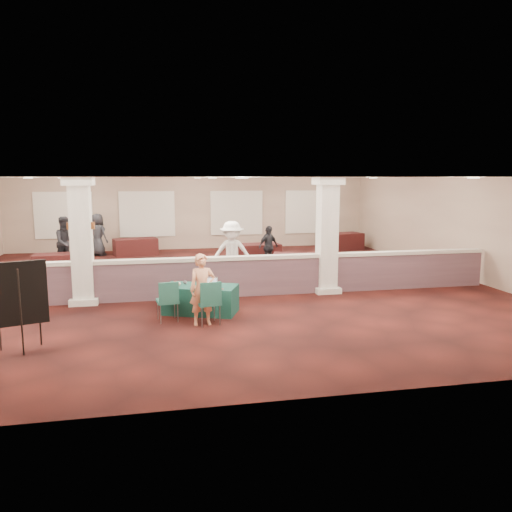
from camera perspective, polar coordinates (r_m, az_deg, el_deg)
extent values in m
plane|color=#3F130F|center=(15.02, -4.84, -3.35)|extent=(16.00, 16.00, 0.00)
cube|color=#8A6E5F|center=(22.70, -7.25, 4.85)|extent=(16.00, 0.04, 3.20)
cube|color=#8A6E5F|center=(6.98, 2.67, -4.23)|extent=(16.00, 0.04, 3.20)
cube|color=#8A6E5F|center=(17.57, 22.01, 3.10)|extent=(0.04, 16.00, 3.20)
cube|color=white|center=(14.68, -5.01, 8.95)|extent=(16.00, 16.00, 0.02)
cube|color=#553943|center=(13.46, -4.13, -2.61)|extent=(15.60, 0.20, 1.00)
cube|color=beige|center=(13.36, -4.15, -0.30)|extent=(15.60, 0.28, 0.10)
cube|color=silver|center=(13.31, -19.30, 1.58)|extent=(0.50, 0.50, 3.20)
cube|color=silver|center=(13.57, -18.97, -4.80)|extent=(0.70, 0.70, 0.16)
cube|color=silver|center=(13.21, -19.64, 8.04)|extent=(0.72, 0.72, 0.20)
cube|color=silver|center=(13.98, 8.12, 2.32)|extent=(0.50, 0.50, 3.20)
cube|color=silver|center=(14.24, 7.98, -3.77)|extent=(0.70, 0.70, 0.16)
cube|color=silver|center=(13.89, 8.25, 8.48)|extent=(0.72, 0.72, 0.20)
cylinder|color=brown|center=(13.31, -20.59, 3.24)|extent=(0.12, 0.12, 0.18)
cylinder|color=white|center=(13.31, -20.59, 3.24)|extent=(0.09, 0.09, 0.10)
cylinder|color=brown|center=(13.23, -18.19, 3.34)|extent=(0.12, 0.12, 0.18)
cylinder|color=white|center=(13.23, -18.19, 3.34)|extent=(0.09, 0.09, 0.10)
cube|color=#0E3629|center=(11.98, -6.39, -4.94)|extent=(1.90, 1.43, 0.66)
cube|color=#1C5445|center=(11.02, -5.50, -5.34)|extent=(0.57, 0.57, 0.06)
cube|color=#1C5445|center=(10.75, -5.17, -4.24)|extent=(0.47, 0.14, 0.47)
cylinder|color=slate|center=(10.85, -6.20, -6.98)|extent=(0.03, 0.03, 0.45)
cylinder|color=slate|center=(10.96, -4.15, -6.78)|extent=(0.03, 0.03, 0.45)
cylinder|color=slate|center=(11.22, -6.77, -6.45)|extent=(0.03, 0.03, 0.45)
cylinder|color=slate|center=(11.33, -4.79, -6.26)|extent=(0.03, 0.03, 0.45)
cube|color=#1C5445|center=(11.40, -10.09, -5.10)|extent=(0.52, 0.52, 0.06)
cube|color=#1C5445|center=(11.14, -9.94, -4.10)|extent=(0.44, 0.11, 0.44)
cylinder|color=slate|center=(11.25, -10.85, -6.58)|extent=(0.03, 0.03, 0.42)
cylinder|color=slate|center=(11.31, -8.93, -6.44)|extent=(0.03, 0.03, 0.42)
cylinder|color=slate|center=(11.61, -11.15, -6.10)|extent=(0.03, 0.03, 0.42)
cylinder|color=slate|center=(11.67, -9.29, -5.97)|extent=(0.03, 0.03, 0.42)
cube|color=black|center=(10.11, -25.51, -3.90)|extent=(0.96, 0.35, 1.19)
cylinder|color=black|center=(10.42, -23.58, -5.10)|extent=(0.04, 0.04, 1.59)
cylinder|color=black|center=(9.94, -25.30, -5.87)|extent=(0.04, 0.04, 1.59)
imported|color=tan|center=(10.91, -6.14, -3.84)|extent=(0.61, 0.44, 1.57)
cube|color=black|center=(18.07, -21.54, -0.80)|extent=(1.68, 0.92, 0.66)
cube|color=black|center=(15.65, 2.03, -1.49)|extent=(1.77, 0.89, 0.72)
cube|color=black|center=(15.82, 5.56, -1.25)|extent=(2.20, 1.57, 0.81)
cube|color=black|center=(21.27, -13.61, 1.01)|extent=(1.89, 1.27, 0.70)
cube|color=black|center=(18.75, -0.05, 0.28)|extent=(1.88, 1.06, 0.73)
cube|color=black|center=(22.64, 9.78, 1.65)|extent=(1.99, 1.31, 0.74)
imported|color=black|center=(18.88, -20.88, 1.45)|extent=(1.01, 0.90, 1.84)
imported|color=silver|center=(14.92, -2.77, 0.32)|extent=(1.31, 0.80, 1.91)
imported|color=black|center=(17.83, 1.42, 1.07)|extent=(0.97, 0.81, 1.50)
imported|color=black|center=(21.55, -17.63, 2.34)|extent=(0.96, 0.90, 1.74)
cube|color=#BCBCC1|center=(11.78, -5.22, -3.47)|extent=(0.35, 0.30, 0.02)
cube|color=#BCBCC1|center=(11.86, -5.09, -2.86)|extent=(0.28, 0.12, 0.20)
cube|color=silver|center=(11.86, -5.10, -2.93)|extent=(0.25, 0.10, 0.17)
cube|color=#B9521D|center=(11.68, -6.52, -3.58)|extent=(0.43, 0.38, 0.03)
sphere|color=beige|center=(11.96, -8.82, -3.15)|extent=(0.10, 0.10, 0.10)
sphere|color=maroon|center=(12.13, -9.22, -3.01)|extent=(0.09, 0.09, 0.09)
sphere|color=#444347|center=(12.11, -8.11, -2.99)|extent=(0.09, 0.09, 0.09)
cube|color=#B71315|center=(11.51, -3.98, -3.76)|extent=(0.11, 0.06, 0.01)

